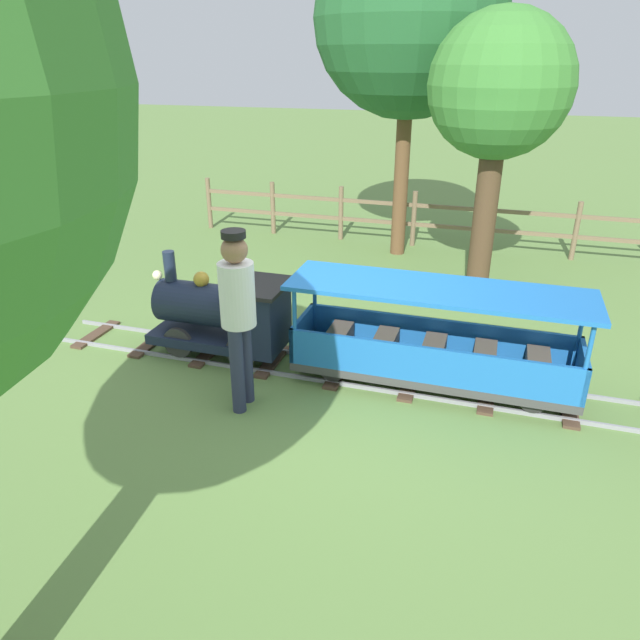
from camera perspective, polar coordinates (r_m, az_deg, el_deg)
The scene contains 8 objects.
ground_plane at distance 5.84m, azimuth 1.80°, elevation -5.16°, with size 60.00×60.00×0.00m, color #608442.
track at distance 5.83m, azimuth 1.88°, elevation -5.03°, with size 0.71×6.40×0.04m.
locomotive at distance 6.02m, azimuth -9.26°, elevation 0.63°, with size 0.67×1.45×1.05m.
passenger_car at distance 5.50m, azimuth 11.02°, elevation -2.64°, with size 0.77×2.70×0.97m.
conductor_person at distance 4.93m, azimuth -8.01°, elevation 1.19°, with size 0.30×0.30×1.62m.
oak_tree_far at distance 7.51m, azimuth 17.13°, elevation 20.67°, with size 1.67×1.67×3.41m.
oak_tree_distant at distance 9.05m, azimuth 8.80°, elevation 27.05°, with size 2.66×2.66×4.68m.
fence_section at distance 9.77m, azimuth 9.15°, elevation 9.90°, with size 0.08×7.48×0.90m.
Camera 1 is at (-4.90, -1.34, 2.88)m, focal length 32.79 mm.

